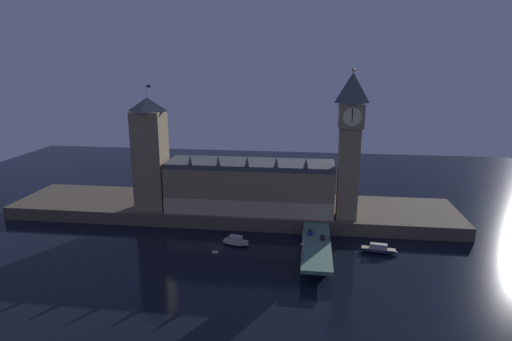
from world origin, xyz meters
TOP-DOWN VIEW (x-y plane):
  - ground_plane at (0.00, 0.00)m, footprint 400.00×400.00m
  - embankment at (0.00, 39.00)m, footprint 220.00×42.00m
  - parliament_hall at (10.58, 31.75)m, footprint 78.93×22.85m
  - clock_tower at (55.67, 26.01)m, footprint 11.14×11.25m
  - victoria_tower at (-36.92, 28.43)m, footprint 14.14×14.14m
  - bridge at (42.12, -5.00)m, footprint 11.38×46.00m
  - car_northbound_lead at (39.62, 5.33)m, footprint 2.10×4.53m
  - car_southbound_trail at (44.63, 0.27)m, footprint 1.88×4.08m
  - pedestrian_near_rail at (37.12, -15.71)m, footprint 0.38×0.38m
  - pedestrian_mid_walk at (47.13, -0.84)m, footprint 0.38×0.38m
  - street_lamp_near at (36.72, -19.72)m, footprint 1.34×0.60m
  - street_lamp_far at (36.72, 9.72)m, footprint 1.34×0.60m
  - boat_upstream at (8.40, 2.82)m, footprint 12.49×6.99m
  - boat_downstream at (67.32, 2.49)m, footprint 15.56×5.54m

SIDE VIEW (x-z plane):
  - ground_plane at x=0.00m, z-range 0.00..0.00m
  - boat_downstream at x=67.32m, z-range -0.53..3.40m
  - boat_upstream at x=8.40m, z-range -0.55..3.52m
  - embankment at x=0.00m, z-range 0.00..6.15m
  - bridge at x=42.12m, z-range 1.16..6.94m
  - car_northbound_lead at x=39.62m, z-range 5.74..7.15m
  - car_southbound_trail at x=44.63m, z-range 5.73..7.21m
  - pedestrian_near_rail at x=37.12m, z-range 5.83..7.49m
  - pedestrian_mid_walk at x=47.13m, z-range 5.83..7.55m
  - street_lamp_far at x=36.72m, z-range 6.57..12.84m
  - street_lamp_near at x=36.72m, z-range 6.62..13.27m
  - parliament_hall at x=10.58m, z-range 3.77..31.93m
  - victoria_tower at x=-36.92m, z-range 3.27..62.63m
  - clock_tower at x=55.67m, z-range 8.08..74.77m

